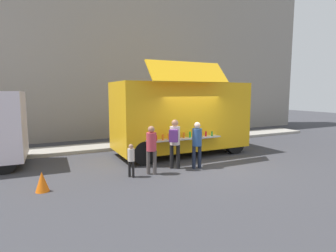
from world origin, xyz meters
The scene contains 10 objects.
ground_plane centered at (0.00, 0.00, 0.00)m, with size 60.00×60.00×0.00m, color #38383D.
curb_strip centered at (-3.85, 4.54, 0.07)m, with size 28.00×1.60×0.15m, color #9E998E.
building_behind centered at (-2.85, 8.44, 5.14)m, with size 32.00×2.40×10.28m, color gray.
food_truck_main centered at (0.15, 1.92, 1.67)m, with size 5.63×3.18×3.80m.
traffic_cone_orange centered at (-5.39, -0.45, 0.28)m, with size 0.36×0.36×0.55m, color orange.
trash_bin centered at (4.32, 4.24, 0.51)m, with size 0.60×0.60×1.01m, color #2F6239.
customer_front_ordering centered at (-0.45, -0.34, 0.98)m, with size 0.34×0.33×1.63m.
customer_mid_with_backpack centered at (-1.18, -0.07, 1.06)m, with size 0.51×0.55×1.73m.
customer_rear_waiting centered at (-2.16, -0.31, 0.95)m, with size 0.32×0.32×1.59m.
child_near_queue centered at (-2.85, -0.31, 0.63)m, with size 0.22×0.22×1.06m.
Camera 1 is at (-5.44, -8.22, 2.64)m, focal length 28.88 mm.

